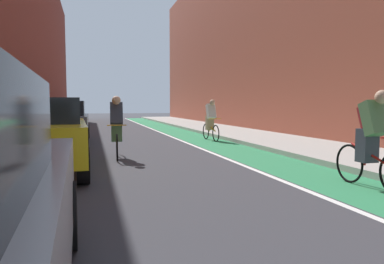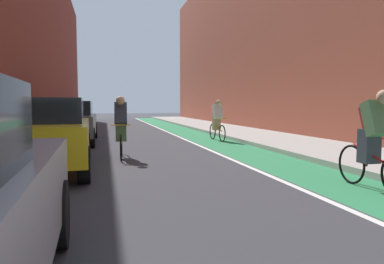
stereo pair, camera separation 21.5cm
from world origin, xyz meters
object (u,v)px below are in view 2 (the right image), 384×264
Objects in this scene: cyclist_trailing at (121,127)px; cyclist_far at (217,120)px; cyclist_mid at (373,138)px; parked_sedan_gray at (70,122)px; parked_sedan_yellow_cab at (45,134)px.

cyclist_far is (3.86, 3.80, -0.00)m from cyclist_trailing.
cyclist_mid is at bearing -90.41° from cyclist_far.
parked_sedan_yellow_cab is at bearing -89.98° from parked_sedan_gray.
cyclist_mid is 6.02m from cyclist_trailing.
parked_sedan_gray is at bearing 90.02° from parked_sedan_yellow_cab.
parked_sedan_yellow_cab is 2.52× the size of cyclist_mid.
parked_sedan_yellow_cab is at bearing -138.11° from cyclist_trailing.
parked_sedan_yellow_cab is 2.22m from cyclist_trailing.
cyclist_trailing reaches higher than cyclist_far.
parked_sedan_yellow_cab is at bearing -136.25° from cyclist_far.
cyclist_mid reaches higher than parked_sedan_yellow_cab.
cyclist_far is at bearing 43.75° from parked_sedan_yellow_cab.
cyclist_trailing is 5.42m from cyclist_far.
cyclist_mid is (5.46, -8.84, 0.07)m from parked_sedan_gray.
cyclist_far reaches higher than parked_sedan_yellow_cab.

